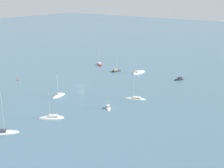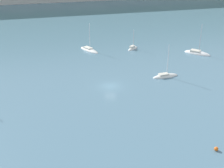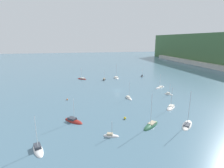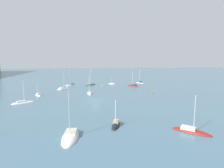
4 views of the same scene
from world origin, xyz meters
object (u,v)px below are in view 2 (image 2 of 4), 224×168
at_px(sailboat_9, 197,53).
at_px(sailboat_11, 165,76).
at_px(sailboat_0, 133,48).
at_px(sailboat_12, 89,50).
at_px(mooring_buoy_1, 216,149).

bearing_deg(sailboat_9, sailboat_11, -93.26).
relative_size(sailboat_0, sailboat_12, 0.73).
xyz_separation_m(sailboat_9, sailboat_11, (-15.68, -13.38, 0.01)).
bearing_deg(mooring_buoy_1, sailboat_12, 101.11).
height_order(sailboat_0, sailboat_12, sailboat_12).
relative_size(sailboat_12, mooring_buoy_1, 13.41).
height_order(sailboat_0, mooring_buoy_1, sailboat_0).
relative_size(sailboat_0, sailboat_11, 0.73).
height_order(sailboat_11, mooring_buoy_1, sailboat_11).
bearing_deg(sailboat_12, mooring_buoy_1, -17.01).
bearing_deg(sailboat_12, sailboat_0, 53.62).
bearing_deg(sailboat_11, mooring_buoy_1, -102.12).
distance_m(sailboat_12, mooring_buoy_1, 54.21).
xyz_separation_m(sailboat_11, mooring_buoy_1, (-3.85, -29.09, 0.24)).
distance_m(sailboat_11, mooring_buoy_1, 29.34).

